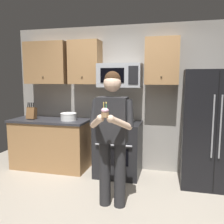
{
  "coord_description": "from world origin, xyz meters",
  "views": [
    {
      "loc": [
        0.76,
        -2.68,
        1.67
      ],
      "look_at": [
        0.0,
        0.3,
        1.25
      ],
      "focal_mm": 39.48,
      "sensor_mm": 36.0,
      "label": 1
    }
  ],
  "objects_px": {
    "person": "(112,132)",
    "knife_block": "(32,113)",
    "refrigerator": "(212,129)",
    "microwave": "(120,75)",
    "cupcake": "(105,112)",
    "bowl_large_white": "(68,116)",
    "oven_range": "(118,149)"
  },
  "relations": [
    {
      "from": "bowl_large_white",
      "to": "person",
      "type": "height_order",
      "value": "person"
    },
    {
      "from": "microwave",
      "to": "person",
      "type": "relative_size",
      "value": 0.42
    },
    {
      "from": "refrigerator",
      "to": "cupcake",
      "type": "distance_m",
      "value": 1.95
    },
    {
      "from": "refrigerator",
      "to": "knife_block",
      "type": "relative_size",
      "value": 5.63
    },
    {
      "from": "knife_block",
      "to": "person",
      "type": "xyz_separation_m",
      "value": [
        1.8,
        -1.04,
        -0.04
      ]
    },
    {
      "from": "oven_range",
      "to": "person",
      "type": "height_order",
      "value": "person"
    },
    {
      "from": "person",
      "to": "cupcake",
      "type": "bearing_deg",
      "value": -90.0
    },
    {
      "from": "refrigerator",
      "to": "bowl_large_white",
      "type": "xyz_separation_m",
      "value": [
        -2.42,
        0.05,
        0.09
      ]
    },
    {
      "from": "refrigerator",
      "to": "knife_block",
      "type": "distance_m",
      "value": 3.15
    },
    {
      "from": "knife_block",
      "to": "bowl_large_white",
      "type": "distance_m",
      "value": 0.72
    },
    {
      "from": "knife_block",
      "to": "cupcake",
      "type": "relative_size",
      "value": 1.84
    },
    {
      "from": "person",
      "to": "cupcake",
      "type": "relative_size",
      "value": 10.13
    },
    {
      "from": "bowl_large_white",
      "to": "person",
      "type": "relative_size",
      "value": 0.16
    },
    {
      "from": "refrigerator",
      "to": "knife_block",
      "type": "height_order",
      "value": "refrigerator"
    },
    {
      "from": "bowl_large_white",
      "to": "oven_range",
      "type": "bearing_deg",
      "value": -0.43
    },
    {
      "from": "microwave",
      "to": "cupcake",
      "type": "bearing_deg",
      "value": -84.04
    },
    {
      "from": "knife_block",
      "to": "bowl_large_white",
      "type": "xyz_separation_m",
      "value": [
        0.72,
        0.04,
        -0.04
      ]
    },
    {
      "from": "oven_range",
      "to": "microwave",
      "type": "height_order",
      "value": "microwave"
    },
    {
      "from": "refrigerator",
      "to": "bowl_large_white",
      "type": "height_order",
      "value": "refrigerator"
    },
    {
      "from": "person",
      "to": "knife_block",
      "type": "bearing_deg",
      "value": 150.07
    },
    {
      "from": "bowl_large_white",
      "to": "cupcake",
      "type": "relative_size",
      "value": 1.66
    },
    {
      "from": "knife_block",
      "to": "cupcake",
      "type": "bearing_deg",
      "value": -37.17
    },
    {
      "from": "microwave",
      "to": "oven_range",
      "type": "bearing_deg",
      "value": -90.02
    },
    {
      "from": "bowl_large_white",
      "to": "person",
      "type": "bearing_deg",
      "value": -44.81
    },
    {
      "from": "microwave",
      "to": "knife_block",
      "type": "height_order",
      "value": "microwave"
    },
    {
      "from": "person",
      "to": "cupcake",
      "type": "distance_m",
      "value": 0.44
    },
    {
      "from": "refrigerator",
      "to": "microwave",
      "type": "bearing_deg",
      "value": 173.97
    },
    {
      "from": "microwave",
      "to": "person",
      "type": "bearing_deg",
      "value": -82.41
    },
    {
      "from": "oven_range",
      "to": "knife_block",
      "type": "height_order",
      "value": "knife_block"
    },
    {
      "from": "bowl_large_white",
      "to": "cupcake",
      "type": "distance_m",
      "value": 1.8
    },
    {
      "from": "microwave",
      "to": "cupcake",
      "type": "height_order",
      "value": "microwave"
    },
    {
      "from": "oven_range",
      "to": "person",
      "type": "bearing_deg",
      "value": -81.57
    }
  ]
}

